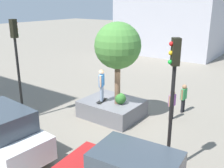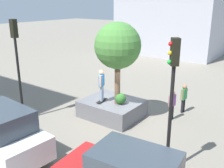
{
  "view_description": "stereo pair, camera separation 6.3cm",
  "coord_description": "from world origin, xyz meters",
  "px_view_note": "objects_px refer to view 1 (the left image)",
  "views": [
    {
      "loc": [
        -7.09,
        10.08,
        5.75
      ],
      "look_at": [
        0.29,
        -0.08,
        1.76
      ],
      "focal_mm": 41.79,
      "sensor_mm": 36.0,
      "label": 1
    },
    {
      "loc": [
        -7.14,
        10.04,
        5.75
      ],
      "look_at": [
        0.29,
        -0.08,
        1.76
      ],
      "focal_mm": 41.79,
      "sensor_mm": 36.0,
      "label": 2
    }
  ],
  "objects_px": {
    "traffic_light_median": "(173,86)",
    "pedestrian_crossing": "(184,96)",
    "plaza_tree": "(118,46)",
    "skateboarder": "(102,83)",
    "planter_ledge": "(112,108)",
    "traffic_light_corner": "(17,54)",
    "skateboard": "(102,101)",
    "police_car": "(0,133)",
    "bystander_watching": "(172,103)"
  },
  "relations": [
    {
      "from": "planter_ledge",
      "to": "traffic_light_corner",
      "type": "relative_size",
      "value": 0.59
    },
    {
      "from": "traffic_light_median",
      "to": "pedestrian_crossing",
      "type": "bearing_deg",
      "value": -74.01
    },
    {
      "from": "skateboard",
      "to": "bystander_watching",
      "type": "height_order",
      "value": "bystander_watching"
    },
    {
      "from": "pedestrian_crossing",
      "to": "planter_ledge",
      "type": "bearing_deg",
      "value": 43.76
    },
    {
      "from": "bystander_watching",
      "to": "skateboarder",
      "type": "bearing_deg",
      "value": 31.75
    },
    {
      "from": "plaza_tree",
      "to": "skateboarder",
      "type": "distance_m",
      "value": 2.04
    },
    {
      "from": "skateboarder",
      "to": "bystander_watching",
      "type": "distance_m",
      "value": 3.67
    },
    {
      "from": "plaza_tree",
      "to": "skateboarder",
      "type": "xyz_separation_m",
      "value": [
        0.75,
        0.31,
        -1.87
      ]
    },
    {
      "from": "planter_ledge",
      "to": "skateboarder",
      "type": "bearing_deg",
      "value": 52.79
    },
    {
      "from": "police_car",
      "to": "bystander_watching",
      "type": "bearing_deg",
      "value": -118.79
    },
    {
      "from": "planter_ledge",
      "to": "skateboard",
      "type": "distance_m",
      "value": 0.73
    },
    {
      "from": "police_car",
      "to": "planter_ledge",
      "type": "bearing_deg",
      "value": -101.77
    },
    {
      "from": "plaza_tree",
      "to": "pedestrian_crossing",
      "type": "height_order",
      "value": "plaza_tree"
    },
    {
      "from": "plaza_tree",
      "to": "bystander_watching",
      "type": "bearing_deg",
      "value": -145.53
    },
    {
      "from": "plaza_tree",
      "to": "traffic_light_median",
      "type": "distance_m",
      "value": 4.73
    },
    {
      "from": "traffic_light_median",
      "to": "police_car",
      "type": "bearing_deg",
      "value": 27.33
    },
    {
      "from": "planter_ledge",
      "to": "traffic_light_median",
      "type": "xyz_separation_m",
      "value": [
        -4.34,
        2.71,
        2.77
      ]
    },
    {
      "from": "plaza_tree",
      "to": "planter_ledge",
      "type": "bearing_deg",
      "value": -16.03
    },
    {
      "from": "skateboarder",
      "to": "traffic_light_median",
      "type": "height_order",
      "value": "traffic_light_median"
    },
    {
      "from": "police_car",
      "to": "traffic_light_corner",
      "type": "relative_size",
      "value": 0.91
    },
    {
      "from": "planter_ledge",
      "to": "plaza_tree",
      "type": "xyz_separation_m",
      "value": [
        -0.42,
        0.12,
        3.31
      ]
    },
    {
      "from": "plaza_tree",
      "to": "skateboard",
      "type": "distance_m",
      "value": 2.94
    },
    {
      "from": "skateboard",
      "to": "traffic_light_median",
      "type": "distance_m",
      "value": 5.68
    },
    {
      "from": "skateboarder",
      "to": "skateboard",
      "type": "bearing_deg",
      "value": 90.0
    },
    {
      "from": "skateboard",
      "to": "traffic_light_corner",
      "type": "distance_m",
      "value": 4.69
    },
    {
      "from": "skateboard",
      "to": "skateboarder",
      "type": "distance_m",
      "value": 0.95
    },
    {
      "from": "plaza_tree",
      "to": "skateboarder",
      "type": "bearing_deg",
      "value": 22.49
    },
    {
      "from": "skateboarder",
      "to": "bystander_watching",
      "type": "relative_size",
      "value": 1.04
    },
    {
      "from": "plaza_tree",
      "to": "traffic_light_median",
      "type": "height_order",
      "value": "plaza_tree"
    },
    {
      "from": "plaza_tree",
      "to": "traffic_light_corner",
      "type": "relative_size",
      "value": 0.8
    },
    {
      "from": "skateboard",
      "to": "traffic_light_corner",
      "type": "height_order",
      "value": "traffic_light_corner"
    },
    {
      "from": "skateboarder",
      "to": "police_car",
      "type": "height_order",
      "value": "skateboarder"
    },
    {
      "from": "plaza_tree",
      "to": "traffic_light_median",
      "type": "xyz_separation_m",
      "value": [
        -3.92,
        2.59,
        -0.54
      ]
    },
    {
      "from": "traffic_light_median",
      "to": "planter_ledge",
      "type": "bearing_deg",
      "value": -31.94
    },
    {
      "from": "plaza_tree",
      "to": "traffic_light_median",
      "type": "bearing_deg",
      "value": 146.6
    },
    {
      "from": "planter_ledge",
      "to": "traffic_light_corner",
      "type": "height_order",
      "value": "traffic_light_corner"
    },
    {
      "from": "planter_ledge",
      "to": "bystander_watching",
      "type": "relative_size",
      "value": 1.87
    },
    {
      "from": "skateboard",
      "to": "traffic_light_corner",
      "type": "relative_size",
      "value": 0.16
    },
    {
      "from": "plaza_tree",
      "to": "traffic_light_corner",
      "type": "height_order",
      "value": "traffic_light_corner"
    },
    {
      "from": "skateboarder",
      "to": "police_car",
      "type": "bearing_deg",
      "value": 80.79
    },
    {
      "from": "planter_ledge",
      "to": "skateboarder",
      "type": "distance_m",
      "value": 1.54
    },
    {
      "from": "police_car",
      "to": "traffic_light_median",
      "type": "distance_m",
      "value": 6.56
    },
    {
      "from": "police_car",
      "to": "pedestrian_crossing",
      "type": "distance_m",
      "value": 9.13
    },
    {
      "from": "planter_ledge",
      "to": "bystander_watching",
      "type": "height_order",
      "value": "bystander_watching"
    },
    {
      "from": "skateboarder",
      "to": "bystander_watching",
      "type": "bearing_deg",
      "value": -148.25
    },
    {
      "from": "bystander_watching",
      "to": "planter_ledge",
      "type": "bearing_deg",
      "value": 28.1
    },
    {
      "from": "plaza_tree",
      "to": "bystander_watching",
      "type": "distance_m",
      "value": 3.95
    },
    {
      "from": "planter_ledge",
      "to": "pedestrian_crossing",
      "type": "distance_m",
      "value": 3.91
    },
    {
      "from": "skateboarder",
      "to": "police_car",
      "type": "relative_size",
      "value": 0.36
    },
    {
      "from": "traffic_light_corner",
      "to": "bystander_watching",
      "type": "distance_m",
      "value": 7.91
    }
  ]
}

